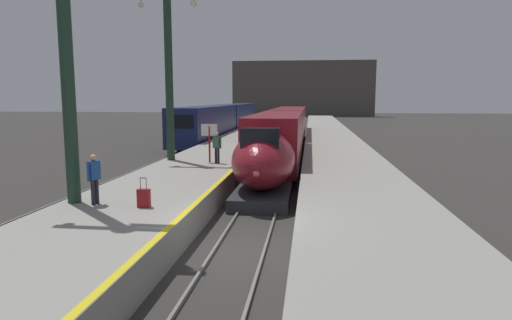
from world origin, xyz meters
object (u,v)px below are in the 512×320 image
(highspeed_train_main, at_px, (284,132))
(passenger_mid_platform, at_px, (217,145))
(station_column_mid, at_px, (168,58))
(passenger_near_edge, at_px, (94,175))
(departure_info_board, at_px, (209,135))
(regional_train_adjacent, at_px, (224,119))
(station_column_near, at_px, (65,16))
(rolling_suitcase, at_px, (144,198))

(highspeed_train_main, xyz_separation_m, passenger_mid_platform, (-2.98, -11.31, 0.11))
(station_column_mid, xyz_separation_m, passenger_near_edge, (0.84, -10.81, -4.76))
(departure_info_board, bearing_deg, station_column_mid, 163.25)
(regional_train_adjacent, bearing_deg, passenger_mid_platform, -79.75)
(regional_train_adjacent, relative_size, passenger_mid_platform, 21.66)
(highspeed_train_main, height_order, station_column_near, station_column_near)
(highspeed_train_main, bearing_deg, departure_info_board, -107.33)
(station_column_near, xyz_separation_m, passenger_near_edge, (0.79, -0.18, -5.17))
(highspeed_train_main, relative_size, departure_info_board, 17.59)
(regional_train_adjacent, relative_size, passenger_near_edge, 21.66)
(station_column_near, bearing_deg, highspeed_train_main, 74.41)
(regional_train_adjacent, xyz_separation_m, passenger_near_edge, (3.04, -38.12, -0.09))
(station_column_near, relative_size, departure_info_board, 4.80)
(station_column_mid, xyz_separation_m, rolling_suitcase, (2.61, -10.99, -5.45))
(rolling_suitcase, bearing_deg, station_column_near, 171.87)
(station_column_near, height_order, station_column_mid, station_column_near)
(rolling_suitcase, bearing_deg, passenger_near_edge, 174.13)
(passenger_near_edge, bearing_deg, highspeed_train_main, 76.55)
(regional_train_adjacent, xyz_separation_m, station_column_near, (2.25, -37.94, 5.08))
(highspeed_train_main, relative_size, station_column_mid, 3.88)
(highspeed_train_main, distance_m, passenger_mid_platform, 11.70)
(station_column_mid, relative_size, rolling_suitcase, 9.79)
(passenger_mid_platform, bearing_deg, station_column_near, -106.52)
(station_column_near, relative_size, passenger_near_edge, 6.02)
(passenger_near_edge, distance_m, passenger_mid_platform, 10.05)
(regional_train_adjacent, height_order, station_column_near, station_column_near)
(regional_train_adjacent, relative_size, station_column_mid, 3.81)
(rolling_suitcase, distance_m, departure_info_board, 10.33)
(station_column_mid, bearing_deg, rolling_suitcase, -76.67)
(station_column_mid, relative_size, departure_info_board, 4.53)
(regional_train_adjacent, height_order, departure_info_board, regional_train_adjacent)
(regional_train_adjacent, xyz_separation_m, passenger_mid_platform, (5.12, -28.29, -0.09))
(station_column_mid, distance_m, passenger_near_edge, 11.84)
(station_column_mid, height_order, passenger_near_edge, station_column_mid)
(highspeed_train_main, height_order, regional_train_adjacent, regional_train_adjacent)
(passenger_mid_platform, bearing_deg, passenger_near_edge, -101.90)
(regional_train_adjacent, distance_m, station_column_near, 38.34)
(highspeed_train_main, relative_size, regional_train_adjacent, 1.02)
(passenger_near_edge, bearing_deg, station_column_mid, 94.46)
(highspeed_train_main, height_order, rolling_suitcase, highspeed_train_main)
(regional_train_adjacent, distance_m, departure_info_board, 28.43)
(regional_train_adjacent, relative_size, station_column_near, 3.60)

